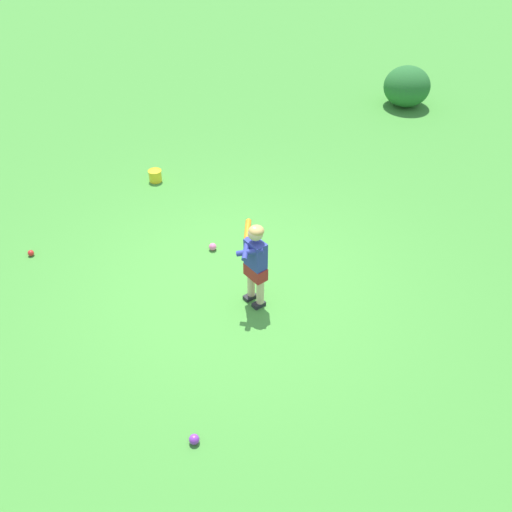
{
  "coord_description": "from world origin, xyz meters",
  "views": [
    {
      "loc": [
        0.33,
        -5.31,
        4.56
      ],
      "look_at": [
        0.26,
        -0.05,
        0.45
      ],
      "focal_mm": 39.68,
      "sensor_mm": 36.0,
      "label": 1
    }
  ],
  "objects_px": {
    "play_ball_midfield": "(213,247)",
    "toy_bucket": "(155,175)",
    "play_ball_far_right": "(31,253)",
    "play_ball_near_batter": "(194,439)",
    "child_batter": "(255,258)"
  },
  "relations": [
    {
      "from": "child_batter",
      "to": "play_ball_midfield",
      "type": "height_order",
      "value": "child_batter"
    },
    {
      "from": "play_ball_far_right",
      "to": "play_ball_midfield",
      "type": "height_order",
      "value": "play_ball_midfield"
    },
    {
      "from": "play_ball_far_right",
      "to": "play_ball_near_batter",
      "type": "height_order",
      "value": "play_ball_near_batter"
    },
    {
      "from": "child_batter",
      "to": "toy_bucket",
      "type": "distance_m",
      "value": 3.25
    },
    {
      "from": "play_ball_near_batter",
      "to": "child_batter",
      "type": "bearing_deg",
      "value": 74.79
    },
    {
      "from": "play_ball_midfield",
      "to": "toy_bucket",
      "type": "distance_m",
      "value": 2.06
    },
    {
      "from": "child_batter",
      "to": "play_ball_midfield",
      "type": "distance_m",
      "value": 1.29
    },
    {
      "from": "child_batter",
      "to": "play_ball_far_right",
      "type": "bearing_deg",
      "value": 164.15
    },
    {
      "from": "play_ball_far_right",
      "to": "toy_bucket",
      "type": "distance_m",
      "value": 2.36
    },
    {
      "from": "toy_bucket",
      "to": "play_ball_far_right",
      "type": "bearing_deg",
      "value": -124.6
    },
    {
      "from": "play_ball_far_right",
      "to": "child_batter",
      "type": "bearing_deg",
      "value": -15.85
    },
    {
      "from": "play_ball_near_batter",
      "to": "toy_bucket",
      "type": "height_order",
      "value": "toy_bucket"
    },
    {
      "from": "play_ball_near_batter",
      "to": "play_ball_midfield",
      "type": "bearing_deg",
      "value": 90.96
    },
    {
      "from": "play_ball_far_right",
      "to": "toy_bucket",
      "type": "relative_size",
      "value": 0.37
    },
    {
      "from": "play_ball_midfield",
      "to": "toy_bucket",
      "type": "relative_size",
      "value": 0.47
    }
  ]
}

